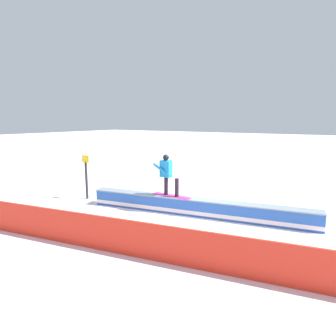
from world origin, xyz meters
The scene contains 5 objects.
ground_plane centered at (0.00, 0.00, 0.00)m, with size 120.00×120.00×0.00m, color white.
grind_box centered at (0.00, 0.00, 0.27)m, with size 7.85×1.96×0.59m.
snowboarder centered at (1.06, 0.16, 1.39)m, with size 1.50×0.42×1.47m.
safety_fence centered at (0.00, 3.53, 0.45)m, with size 11.97×0.06×0.90m, color red.
trail_marker centered at (4.80, 0.56, 0.98)m, with size 0.40×0.10×1.83m.
Camera 1 is at (-4.30, 8.50, 3.28)m, focal length 30.52 mm.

